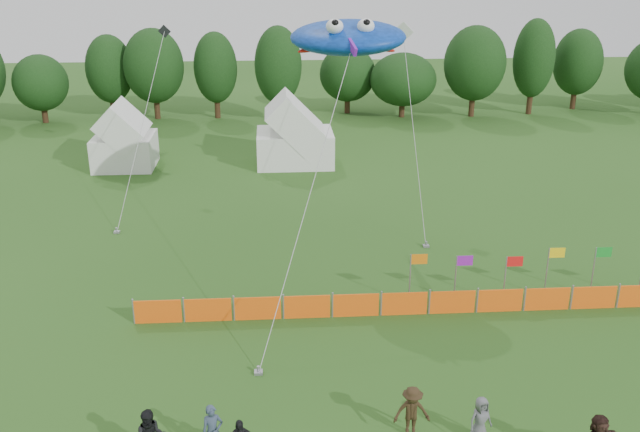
{
  "coord_description": "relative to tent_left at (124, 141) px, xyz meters",
  "views": [
    {
      "loc": [
        -1.63,
        -17.74,
        14.15
      ],
      "look_at": [
        0.0,
        6.0,
        5.2
      ],
      "focal_mm": 40.0,
      "sensor_mm": 36.0,
      "label": 1
    }
  ],
  "objects": [
    {
      "name": "spectator_e",
      "position": [
        16.23,
        -30.56,
        -1.06
      ],
      "size": [
        0.86,
        0.69,
        1.52
      ],
      "primitive_type": "imported",
      "rotation": [
        0.0,
        0.0,
        0.31
      ],
      "color": "#57585D",
      "rests_on": "ground"
    },
    {
      "name": "small_kite_dark",
      "position": [
        2.81,
        -6.51,
        3.54
      ],
      "size": [
        2.37,
        10.69,
        9.75
      ],
      "color": "black",
      "rests_on": "ground"
    },
    {
      "name": "tent_left",
      "position": [
        0.0,
        0.0,
        0.0
      ],
      "size": [
        4.08,
        4.08,
        3.6
      ],
      "color": "white",
      "rests_on": "ground"
    },
    {
      "name": "spectator_a",
      "position": [
        8.18,
        -30.71,
        -0.96
      ],
      "size": [
        0.71,
        0.54,
        1.72
      ],
      "primitive_type": "imported",
      "rotation": [
        0.0,
        0.0,
        0.23
      ],
      "color": "#324054",
      "rests_on": "ground"
    },
    {
      "name": "small_kite_white",
      "position": [
        17.53,
        -10.67,
        5.07
      ],
      "size": [
        1.15,
        7.22,
        10.46
      ],
      "color": "white",
      "rests_on": "ground"
    },
    {
      "name": "flag_row",
      "position": [
        20.94,
        -21.41,
        -0.34
      ],
      "size": [
        10.73,
        0.59,
        2.26
      ],
      "color": "gray",
      "rests_on": "ground"
    },
    {
      "name": "treeline",
      "position": [
        13.38,
        14.44,
        2.37
      ],
      "size": [
        104.57,
        8.78,
        8.36
      ],
      "color": "#382314",
      "rests_on": "ground"
    },
    {
      "name": "barrier_fence",
      "position": [
        15.37,
        -22.46,
        -1.32
      ],
      "size": [
        21.9,
        0.06,
        1.0
      ],
      "color": "#F8590D",
      "rests_on": "ground"
    },
    {
      "name": "tent_right",
      "position": [
        11.7,
        -0.08,
        0.08
      ],
      "size": [
        5.34,
        4.27,
        3.77
      ],
      "color": "white",
      "rests_on": "ground"
    },
    {
      "name": "spectator_c",
      "position": [
        14.19,
        -30.22,
        -0.95
      ],
      "size": [
        1.13,
        0.65,
        1.74
      ],
      "primitive_type": "imported",
      "rotation": [
        0.0,
        0.0,
        0.0
      ],
      "color": "#2F2213",
      "rests_on": "ground"
    },
    {
      "name": "stingray_kite",
      "position": [
        13.62,
        -15.44,
        8.6
      ],
      "size": [
        7.64,
        17.91,
        11.42
      ],
      "color": "blue",
      "rests_on": "ground"
    }
  ]
}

